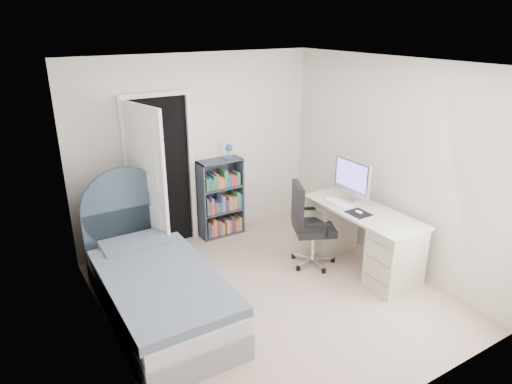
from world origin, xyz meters
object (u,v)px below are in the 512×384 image
bed (156,287)px  floor_lamp (147,211)px  desk (360,235)px  office_chair (307,221)px  nightstand (118,241)px  bookcase (221,201)px

bed → floor_lamp: 1.35m
desk → floor_lamp: bearing=141.8°
office_chair → desk: bearing=-35.6°
bed → nightstand: bed is taller
bookcase → office_chair: (0.50, -1.31, 0.08)m
floor_lamp → office_chair: 2.03m
bed → office_chair: 1.96m
nightstand → floor_lamp: bearing=23.3°
bed → office_chair: bed is taller
floor_lamp → bookcase: floor_lamp is taller
bed → bookcase: bed is taller
nightstand → bookcase: 1.54m
desk → office_chair: size_ratio=1.46×
nightstand → desk: size_ratio=0.38×
nightstand → desk: desk is taller
floor_lamp → bookcase: bearing=1.9°
floor_lamp → desk: 2.68m
bed → office_chair: bearing=-0.3°
bed → floor_lamp: size_ratio=1.47×
bookcase → floor_lamp: bearing=-178.1°
office_chair → floor_lamp: bearing=141.0°
nightstand → bed: bearing=-85.5°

